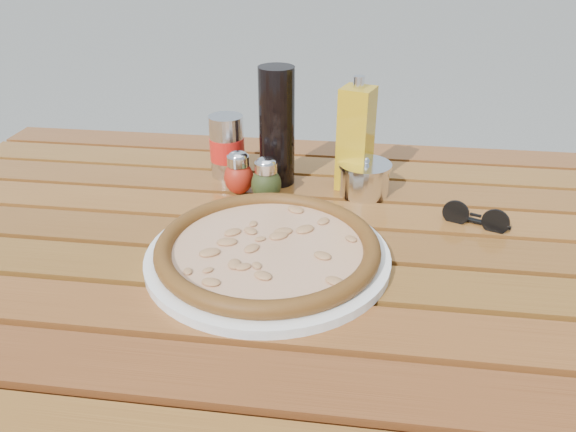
# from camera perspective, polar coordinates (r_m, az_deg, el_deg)

# --- Properties ---
(table) EXTENTS (1.40, 0.90, 0.75)m
(table) POSITION_cam_1_polar(r_m,az_deg,el_deg) (0.93, -0.17, -6.35)
(table) COLOR #33190B
(table) RESTS_ON ground
(plate) EXTENTS (0.47, 0.47, 0.01)m
(plate) POSITION_cam_1_polar(r_m,az_deg,el_deg) (0.83, -2.05, -4.09)
(plate) COLOR white
(plate) RESTS_ON table
(pizza) EXTENTS (0.45, 0.45, 0.03)m
(pizza) POSITION_cam_1_polar(r_m,az_deg,el_deg) (0.82, -2.07, -3.16)
(pizza) COLOR beige
(pizza) RESTS_ON plate
(pepper_shaker) EXTENTS (0.07, 0.07, 0.08)m
(pepper_shaker) POSITION_cam_1_polar(r_m,az_deg,el_deg) (1.03, -5.04, 4.34)
(pepper_shaker) COLOR red
(pepper_shaker) RESTS_ON table
(oregano_shaker) EXTENTS (0.06, 0.06, 0.08)m
(oregano_shaker) POSITION_cam_1_polar(r_m,az_deg,el_deg) (1.00, -2.23, 3.69)
(oregano_shaker) COLOR #354019
(oregano_shaker) RESTS_ON table
(dark_bottle) EXTENTS (0.08, 0.08, 0.22)m
(dark_bottle) POSITION_cam_1_polar(r_m,az_deg,el_deg) (1.04, -1.15, 9.05)
(dark_bottle) COLOR black
(dark_bottle) RESTS_ON table
(soda_can) EXTENTS (0.09, 0.09, 0.12)m
(soda_can) POSITION_cam_1_polar(r_m,az_deg,el_deg) (1.10, -6.21, 7.01)
(soda_can) COLOR silver
(soda_can) RESTS_ON table
(olive_oil_cruet) EXTENTS (0.07, 0.07, 0.21)m
(olive_oil_cruet) POSITION_cam_1_polar(r_m,az_deg,el_deg) (1.03, 6.88, 7.80)
(olive_oil_cruet) COLOR gold
(olive_oil_cruet) RESTS_ON table
(parmesan_tin) EXTENTS (0.11, 0.11, 0.07)m
(parmesan_tin) POSITION_cam_1_polar(r_m,az_deg,el_deg) (1.03, 7.77, 3.85)
(parmesan_tin) COLOR silver
(parmesan_tin) RESTS_ON table
(sunglasses) EXTENTS (0.11, 0.06, 0.04)m
(sunglasses) POSITION_cam_1_polar(r_m,az_deg,el_deg) (0.97, 18.51, -0.19)
(sunglasses) COLOR black
(sunglasses) RESTS_ON table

